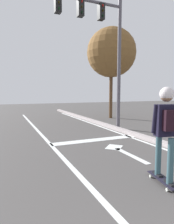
# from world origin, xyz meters

# --- Properties ---
(lane_line_center) EXTENTS (0.12, 20.00, 0.01)m
(lane_line_center) POSITION_xyz_m (0.43, 6.00, 0.00)
(lane_line_center) COLOR silver
(lane_line_center) RESTS_ON ground
(lane_line_curbside) EXTENTS (0.12, 20.00, 0.01)m
(lane_line_curbside) POSITION_xyz_m (3.41, 6.00, 0.00)
(lane_line_curbside) COLOR silver
(lane_line_curbside) RESTS_ON ground
(stop_bar) EXTENTS (3.13, 0.40, 0.01)m
(stop_bar) POSITION_xyz_m (1.99, 7.02, 0.00)
(stop_bar) COLOR silver
(stop_bar) RESTS_ON ground
(lane_arrow_stem) EXTENTS (0.16, 1.40, 0.01)m
(lane_arrow_stem) POSITION_xyz_m (2.15, 5.13, 0.00)
(lane_arrow_stem) COLOR silver
(lane_arrow_stem) RESTS_ON ground
(lane_arrow_head) EXTENTS (0.71, 0.71, 0.01)m
(lane_arrow_head) POSITION_xyz_m (2.15, 5.98, 0.00)
(lane_arrow_head) COLOR silver
(lane_arrow_head) RESTS_ON ground
(curb_strip) EXTENTS (0.24, 24.00, 0.14)m
(curb_strip) POSITION_xyz_m (3.66, 6.00, 0.07)
(curb_strip) COLOR #A69B9B
(curb_strip) RESTS_ON ground
(skateboard) EXTENTS (0.37, 0.83, 0.08)m
(skateboard) POSITION_xyz_m (1.73, 3.56, 0.07)
(skateboard) COLOR black
(skateboard) RESTS_ON ground
(skater) EXTENTS (0.46, 0.63, 1.69)m
(skater) POSITION_xyz_m (1.73, 3.55, 1.16)
(skater) COLOR #35555E
(skater) RESTS_ON skateboard
(traffic_signal_mast) EXTENTS (3.77, 0.34, 5.81)m
(traffic_signal_mast) POSITION_xyz_m (2.88, 8.52, 4.12)
(traffic_signal_mast) COLOR #55515B
(traffic_signal_mast) RESTS_ON ground
(roadside_tree) EXTENTS (3.12, 3.12, 5.74)m
(roadside_tree) POSITION_xyz_m (5.53, 11.99, 4.17)
(roadside_tree) COLOR brown
(roadside_tree) RESTS_ON ground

